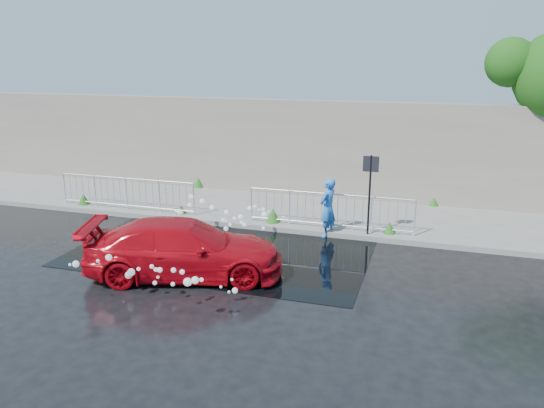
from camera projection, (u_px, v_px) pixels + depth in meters
The scene contains 12 objects.
ground at pixel (191, 261), 13.95m from camera, with size 90.00×90.00×0.00m, color black.
pavement at pixel (254, 208), 18.53m from camera, with size 30.00×4.00×0.15m, color #62625D.
curb at pixel (233, 224), 16.69m from camera, with size 30.00×0.25×0.16m, color #62625D.
retaining_wall at pixel (273, 146), 20.06m from camera, with size 30.00×0.60×3.50m, color slate.
puddle at pixel (223, 250), 14.73m from camera, with size 8.00×5.00×0.01m, color black.
sign_post at pixel (370, 182), 15.13m from camera, with size 0.45×0.06×2.50m.
railing_left at pixel (127, 192), 17.98m from camera, with size 5.05×0.05×1.10m.
railing_right at pixel (329, 209), 15.97m from camera, with size 5.05×0.05×1.10m.
weeds at pixel (239, 203), 18.08m from camera, with size 12.17×3.93×0.45m.
water_spray at pixel (196, 235), 13.62m from camera, with size 3.66×5.47×1.05m.
red_car at pixel (184, 249), 12.84m from camera, with size 1.94×4.77×1.38m, color #AA0611.
person at pixel (328, 208), 15.60m from camera, with size 0.65×0.42×1.77m, color blue.
Camera 1 is at (5.92, -11.80, 5.21)m, focal length 35.00 mm.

